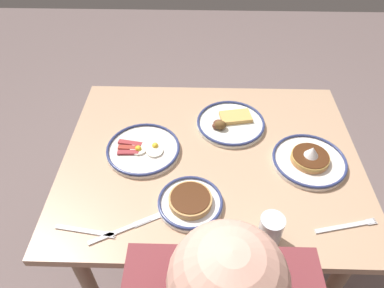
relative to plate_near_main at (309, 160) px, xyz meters
name	(u,v)px	position (x,y,z in m)	size (l,w,h in m)	color
ground_plane	(206,254)	(0.36, -0.03, -0.76)	(6.00, 6.00, 0.00)	#6E5C5A
dining_table	(210,173)	(0.36, -0.03, -0.12)	(1.10, 0.87, 0.74)	tan
plate_near_main	(309,160)	(0.00, 0.00, 0.00)	(0.27, 0.27, 0.08)	silver
plate_center_pancakes	(143,149)	(0.61, -0.04, 0.00)	(0.28, 0.28, 0.04)	silver
plate_far_companion	(230,123)	(0.28, -0.20, 0.00)	(0.28, 0.28, 0.05)	white
plate_far_side	(190,202)	(0.43, 0.20, 0.00)	(0.22, 0.22, 0.04)	white
drinking_glass	(270,231)	(0.19, 0.32, 0.03)	(0.07, 0.07, 0.11)	silver
fork_near	(86,231)	(0.75, 0.31, -0.01)	(0.19, 0.04, 0.01)	silver
fork_far	(346,226)	(-0.06, 0.27, -0.01)	(0.20, 0.06, 0.01)	silver
butter_knife	(126,228)	(0.62, 0.29, -0.01)	(0.22, 0.12, 0.01)	silver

